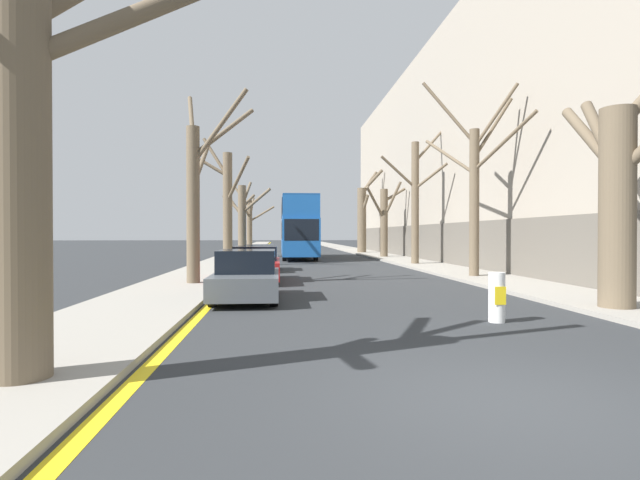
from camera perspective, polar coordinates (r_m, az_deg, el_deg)
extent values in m
plane|color=#2B2D30|center=(6.08, 20.87, -17.00)|extent=(300.00, 300.00, 0.00)
cube|color=gray|center=(55.36, -8.36, -1.19)|extent=(2.99, 120.00, 0.12)
cube|color=gray|center=(55.90, 3.98, -1.17)|extent=(2.99, 120.00, 0.12)
cube|color=#9E9384|center=(39.63, 17.73, 8.69)|extent=(10.00, 47.76, 14.79)
cube|color=#5E584F|center=(37.61, 10.61, -0.25)|extent=(0.12, 46.80, 2.50)
cube|color=yellow|center=(55.28, -6.62, -1.25)|extent=(0.24, 120.00, 0.01)
cylinder|color=brown|center=(7.00, -31.14, 8.17)|extent=(0.70, 0.70, 5.54)
cylinder|color=brown|center=(7.51, -17.96, 24.11)|extent=(3.23, 1.25, 2.09)
cylinder|color=brown|center=(18.25, -14.30, 3.74)|extent=(0.46, 0.46, 5.66)
cylinder|color=brown|center=(19.38, -14.49, 13.41)|extent=(0.52, 1.49, 1.88)
cylinder|color=brown|center=(19.08, -10.94, 12.02)|extent=(2.19, 1.45, 2.08)
cylinder|color=brown|center=(18.28, -11.40, 12.61)|extent=(2.08, 0.60, 2.65)
cylinder|color=brown|center=(19.39, -13.33, 8.65)|extent=(0.50, 2.18, 2.16)
cylinder|color=brown|center=(29.43, -10.51, 3.46)|extent=(0.54, 0.54, 6.57)
cylinder|color=brown|center=(30.17, -11.84, 9.21)|extent=(1.67, 0.96, 2.41)
cylinder|color=brown|center=(29.81, -12.53, 8.34)|extent=(2.18, 0.24, 1.39)
cylinder|color=brown|center=(28.48, -9.39, 6.83)|extent=(1.56, 2.25, 2.40)
cylinder|color=brown|center=(40.41, -8.90, 2.12)|extent=(0.65, 0.65, 5.75)
cylinder|color=brown|center=(39.95, -7.33, 4.46)|extent=(2.47, 1.19, 2.03)
cylinder|color=brown|center=(41.25, -9.76, 3.95)|extent=(1.61, 1.74, 2.03)
cylinder|color=brown|center=(41.19, -8.23, 4.40)|extent=(1.12, 1.70, 1.27)
cylinder|color=brown|center=(41.08, -9.96, 4.03)|extent=(1.83, 1.36, 1.62)
cylinder|color=brown|center=(41.01, -8.41, 5.20)|extent=(0.92, 1.30, 2.11)
cylinder|color=brown|center=(52.74, -8.07, 1.59)|extent=(0.58, 0.58, 5.39)
cylinder|color=brown|center=(52.57, -6.68, 2.97)|extent=(2.70, 0.52, 1.72)
cylinder|color=brown|center=(53.51, -8.86, 4.75)|extent=(1.77, 1.44, 2.32)
cylinder|color=brown|center=(53.94, -7.83, 3.46)|extent=(0.54, 2.48, 2.78)
cylinder|color=brown|center=(51.67, -8.54, 3.48)|extent=(0.93, 2.46, 1.70)
cylinder|color=brown|center=(52.31, -7.98, 3.12)|extent=(0.46, 1.16, 2.03)
cylinder|color=brown|center=(13.66, 30.84, 2.92)|extent=(0.80, 0.80, 4.80)
cylinder|color=brown|center=(14.37, 29.45, 10.25)|extent=(0.31, 1.49, 2.04)
cylinder|color=brown|center=(14.85, 28.47, 10.12)|extent=(0.44, 2.52, 2.17)
cylinder|color=brown|center=(21.68, 17.21, 3.95)|extent=(0.40, 0.40, 6.20)
cylinder|color=brown|center=(22.25, 19.14, 11.98)|extent=(1.60, 0.41, 2.48)
cylinder|color=brown|center=(23.06, 14.53, 9.24)|extent=(1.30, 3.02, 1.96)
cylinder|color=brown|center=(22.26, 14.48, 13.91)|extent=(2.10, 0.94, 2.75)
cylinder|color=brown|center=(22.02, 19.44, 13.25)|extent=(1.56, 1.13, 2.46)
cylinder|color=brown|center=(20.93, 20.23, 10.42)|extent=(1.37, 2.87, 1.93)
cylinder|color=brown|center=(29.98, 10.82, 4.09)|extent=(0.45, 0.45, 7.28)
cylinder|color=brown|center=(29.74, 8.95, 7.68)|extent=(2.21, 0.46, 1.89)
cylinder|color=brown|center=(29.60, 12.54, 7.11)|extent=(1.58, 1.65, 1.41)
cylinder|color=brown|center=(31.37, 12.42, 10.53)|extent=(2.33, 1.60, 2.33)
cylinder|color=brown|center=(38.91, 7.32, 1.88)|extent=(0.59, 0.59, 5.34)
cylinder|color=brown|center=(39.33, 8.50, 5.11)|extent=(1.83, 0.47, 1.18)
cylinder|color=brown|center=(38.27, 6.38, 4.18)|extent=(1.78, 1.38, 2.50)
cylinder|color=brown|center=(38.65, 8.25, 4.54)|extent=(1.35, 1.21, 2.79)
cylinder|color=brown|center=(47.79, 4.80, 2.20)|extent=(0.85, 0.85, 6.26)
cylinder|color=brown|center=(47.77, 5.96, 6.71)|extent=(2.12, 1.22, 2.23)
cylinder|color=brown|center=(48.73, 4.84, 5.06)|extent=(0.68, 1.82, 1.45)
cylinder|color=brown|center=(48.14, 5.64, 6.40)|extent=(1.68, 0.31, 2.42)
cylinder|color=brown|center=(48.06, 5.45, 6.21)|extent=(1.35, 0.38, 1.81)
cylinder|color=brown|center=(47.51, 5.15, 4.03)|extent=(0.85, 1.15, 1.96)
cube|color=#19519E|center=(37.70, -2.50, 0.34)|extent=(2.49, 10.99, 2.57)
cube|color=#19519E|center=(37.74, -2.50, 3.41)|extent=(2.44, 10.77, 1.48)
cube|color=navy|center=(37.79, -2.50, 4.62)|extent=(2.44, 10.77, 0.12)
cube|color=black|center=(37.70, -2.50, 1.10)|extent=(2.52, 9.67, 1.33)
cube|color=black|center=(37.74, -2.50, 3.53)|extent=(2.52, 9.67, 1.12)
cube|color=black|center=(32.23, -2.12, 1.17)|extent=(2.24, 0.06, 1.40)
cylinder|color=black|center=(34.39, -4.07, -1.50)|extent=(0.30, 1.09, 1.09)
cylinder|color=black|center=(34.49, -0.50, -1.49)|extent=(0.30, 1.09, 1.09)
cylinder|color=black|center=(40.77, -4.18, -1.16)|extent=(0.30, 1.09, 1.09)
cylinder|color=black|center=(40.84, -1.16, -1.15)|extent=(0.30, 1.09, 1.09)
cube|color=#4C5156|center=(14.11, -8.39, -4.90)|extent=(1.78, 4.07, 0.59)
cube|color=black|center=(14.31, -8.33, -2.38)|extent=(1.57, 2.12, 0.62)
cylinder|color=black|center=(12.99, -12.19, -6.08)|extent=(0.20, 0.64, 0.64)
cylinder|color=black|center=(12.89, -5.25, -6.12)|extent=(0.20, 0.64, 0.64)
cylinder|color=black|center=(15.41, -11.01, -5.02)|extent=(0.20, 0.64, 0.64)
cylinder|color=black|center=(15.32, -5.17, -5.04)|extent=(0.20, 0.64, 0.64)
cube|color=maroon|center=(19.56, -7.38, -3.26)|extent=(1.86, 4.50, 0.65)
cube|color=black|center=(19.80, -7.34, -1.48)|extent=(1.64, 2.34, 0.54)
cylinder|color=black|center=(18.29, -10.14, -4.15)|extent=(0.20, 0.62, 0.62)
cylinder|color=black|center=(18.21, -4.98, -4.16)|extent=(0.20, 0.62, 0.62)
cylinder|color=black|center=(20.97, -9.45, -3.53)|extent=(0.20, 0.62, 0.62)
cylinder|color=black|center=(20.90, -4.95, -3.54)|extent=(0.20, 0.62, 0.62)
cube|color=#4C5156|center=(25.40, -6.77, -2.40)|extent=(1.72, 3.99, 0.61)
cube|color=black|center=(25.61, -6.76, -1.11)|extent=(1.51, 2.08, 0.52)
cylinder|color=black|center=(24.25, -8.64, -2.98)|extent=(0.20, 0.61, 0.61)
cylinder|color=black|center=(24.20, -5.10, -2.98)|extent=(0.20, 0.61, 0.61)
cylinder|color=black|center=(26.64, -8.29, -2.65)|extent=(0.20, 0.61, 0.61)
cylinder|color=black|center=(26.59, -5.07, -2.65)|extent=(0.20, 0.61, 0.61)
cylinder|color=white|center=(11.13, 19.55, -6.18)|extent=(0.34, 0.34, 1.05)
cube|color=yellow|center=(10.97, 19.92, -6.01)|extent=(0.24, 0.01, 0.38)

